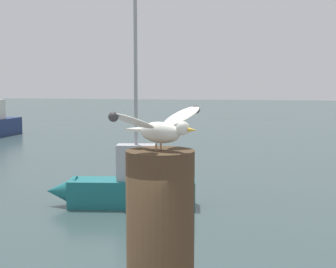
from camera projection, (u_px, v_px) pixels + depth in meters
mooring_post at (160, 241)px, 2.58m from camera, size 0.33×0.33×0.88m
seagull at (161, 127)px, 2.52m from camera, size 0.41×0.60×0.20m
boat_teal at (121, 187)px, 12.13m from camera, size 3.42×1.09×4.77m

